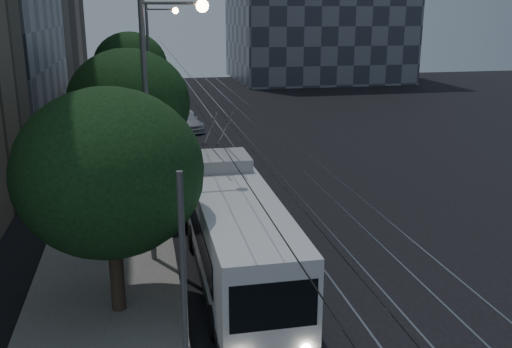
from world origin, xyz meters
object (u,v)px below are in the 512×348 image
object	(u,v)px
car_white_c	(178,111)
car_white_d	(175,103)
pickup_silver	(171,150)
streetlamp_far	(154,59)
trolleybus	(233,229)
streetlamp_near	(158,106)
car_white_a	(170,150)
car_white_b	(183,121)

from	to	relation	value
car_white_c	car_white_d	bearing A→B (deg)	68.76
pickup_silver	streetlamp_far	size ratio (longest dim) A/B	0.66
trolleybus	streetlamp_near	distance (m)	5.07
car_white_a	car_white_c	bearing A→B (deg)	79.67
car_white_b	streetlamp_near	size ratio (longest dim) A/B	0.53
trolleybus	streetlamp_near	xyz separation A→B (m)	(-2.37, 1.58, 4.20)
car_white_d	streetlamp_far	xyz separation A→B (m)	(-2.09, -12.67, 5.16)
car_white_d	streetlamp_near	world-z (taller)	streetlamp_near
streetlamp_near	car_white_c	bearing A→B (deg)	84.88
car_white_a	streetlamp_far	xyz separation A→B (m)	(-0.49, 6.77, 5.15)
trolleybus	car_white_a	world-z (taller)	trolleybus
pickup_silver	car_white_d	xyz separation A→B (m)	(1.60, 20.18, -0.22)
streetlamp_far	trolleybus	bearing A→B (deg)	-85.68
car_white_b	streetlamp_near	xyz separation A→B (m)	(-2.69, -24.61, 5.17)
pickup_silver	car_white_a	xyz separation A→B (m)	(0.00, 0.73, -0.20)
pickup_silver	car_white_a	distance (m)	0.76
car_white_d	streetlamp_near	bearing A→B (deg)	-109.12
trolleybus	streetlamp_near	size ratio (longest dim) A/B	1.28
pickup_silver	car_white_d	world-z (taller)	pickup_silver
streetlamp_near	streetlamp_far	world-z (taller)	streetlamp_near
streetlamp_near	streetlamp_far	xyz separation A→B (m)	(0.60, 21.91, -0.09)
car_white_a	car_white_b	bearing A→B (deg)	76.23
pickup_silver	car_white_c	bearing A→B (deg)	74.81
trolleybus	streetlamp_far	xyz separation A→B (m)	(-1.77, 23.48, 4.10)
pickup_silver	streetlamp_near	world-z (taller)	streetlamp_near
streetlamp_far	pickup_silver	bearing A→B (deg)	-86.25
trolleybus	car_white_c	world-z (taller)	trolleybus
trolleybus	car_white_d	distance (m)	36.17
car_white_b	streetlamp_near	bearing A→B (deg)	-110.10
car_white_b	streetlamp_far	size ratio (longest dim) A/B	0.54
trolleybus	streetlamp_far	bearing A→B (deg)	94.42
pickup_silver	streetlamp_far	distance (m)	9.00
car_white_b	streetlamp_far	xyz separation A→B (m)	(-2.09, -2.71, 5.08)
pickup_silver	car_white_b	size ratio (longest dim) A/B	1.22
car_white_c	car_white_d	distance (m)	4.58
trolleybus	streetlamp_far	size ratio (longest dim) A/B	1.31
car_white_c	streetlamp_far	world-z (taller)	streetlamp_far
car_white_c	streetlamp_near	xyz separation A→B (m)	(-2.69, -30.00, 5.30)
car_white_b	car_white_d	xyz separation A→B (m)	(0.00, 9.97, -0.09)
car_white_c	car_white_d	size ratio (longest dim) A/B	0.96
car_white_a	streetlamp_far	distance (m)	8.52
pickup_silver	car_white_d	distance (m)	20.24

